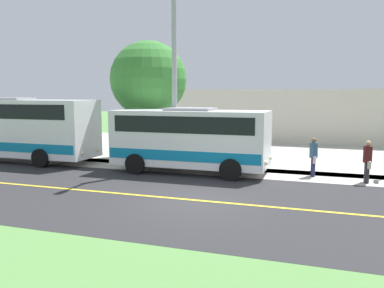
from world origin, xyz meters
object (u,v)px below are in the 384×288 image
(commercial_building, at_px, (296,113))
(tree_curbside, at_px, (148,80))
(shuttle_bus_front, at_px, (191,137))
(pedestrian_with_bags, at_px, (367,160))
(pedestrian_waiting, at_px, (314,156))
(transit_bus_rear, at_px, (4,126))
(street_light_pole, at_px, (173,67))

(commercial_building, bearing_deg, tree_curbside, -25.75)
(shuttle_bus_front, relative_size, commercial_building, 0.40)
(shuttle_bus_front, height_order, commercial_building, commercial_building)
(pedestrian_with_bags, relative_size, tree_curbside, 0.27)
(pedestrian_waiting, distance_m, commercial_building, 16.29)
(transit_bus_rear, xyz_separation_m, pedestrian_waiting, (-0.78, 15.58, -0.92))
(shuttle_bus_front, height_order, tree_curbside, tree_curbside)
(shuttle_bus_front, bearing_deg, transit_bus_rear, -89.50)
(pedestrian_waiting, bearing_deg, tree_curbside, -104.12)
(transit_bus_rear, relative_size, street_light_pole, 1.23)
(street_light_pole, relative_size, tree_curbside, 1.35)
(commercial_building, bearing_deg, shuttle_bus_front, -11.49)
(pedestrian_waiting, bearing_deg, transit_bus_rear, -87.13)
(transit_bus_rear, xyz_separation_m, pedestrian_with_bags, (-0.16, 17.61, -0.91))
(pedestrian_with_bags, xyz_separation_m, street_light_pole, (-0.26, -8.21, 3.77))
(pedestrian_with_bags, bearing_deg, shuttle_bus_front, -89.42)
(pedestrian_waiting, relative_size, street_light_pole, 0.19)
(pedestrian_waiting, bearing_deg, pedestrian_with_bags, 73.15)
(pedestrian_waiting, distance_m, street_light_pole, 7.25)
(transit_bus_rear, height_order, pedestrian_waiting, transit_bus_rear)
(shuttle_bus_front, distance_m, pedestrian_waiting, 5.34)
(street_light_pole, bearing_deg, pedestrian_waiting, 93.31)
(transit_bus_rear, height_order, pedestrian_with_bags, transit_bus_rear)
(street_light_pole, height_order, commercial_building, street_light_pole)
(shuttle_bus_front, bearing_deg, commercial_building, 168.51)
(street_light_pole, distance_m, tree_curbside, 3.51)
(pedestrian_with_bags, bearing_deg, tree_curbside, -104.65)
(shuttle_bus_front, height_order, transit_bus_rear, transit_bus_rear)
(tree_curbside, relative_size, commercial_building, 0.36)
(shuttle_bus_front, xyz_separation_m, commercial_building, (-16.85, 3.42, 0.33))
(shuttle_bus_front, distance_m, pedestrian_with_bags, 7.32)
(shuttle_bus_front, relative_size, pedestrian_with_bags, 4.15)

